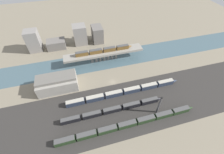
{
  "coord_description": "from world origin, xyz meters",
  "views": [
    {
      "loc": [
        -21.49,
        -75.33,
        85.17
      ],
      "look_at": [
        0.0,
        1.85,
        3.57
      ],
      "focal_mm": 24.0,
      "sensor_mm": 36.0,
      "label": 1
    }
  ],
  "objects_px": {
    "train_yard_near": "(129,124)",
    "signal_tower": "(159,105)",
    "train_yard_mid": "(114,109)",
    "train_yard_far": "(125,92)",
    "train_on_bridge": "(104,50)",
    "warehouse_building": "(57,83)"
  },
  "relations": [
    {
      "from": "warehouse_building",
      "to": "signal_tower",
      "type": "distance_m",
      "value": 71.39
    },
    {
      "from": "train_yard_mid",
      "to": "train_yard_near",
      "type": "bearing_deg",
      "value": -63.54
    },
    {
      "from": "train_yard_far",
      "to": "warehouse_building",
      "type": "height_order",
      "value": "warehouse_building"
    },
    {
      "from": "train_on_bridge",
      "to": "warehouse_building",
      "type": "height_order",
      "value": "train_on_bridge"
    },
    {
      "from": "train_on_bridge",
      "to": "signal_tower",
      "type": "height_order",
      "value": "signal_tower"
    },
    {
      "from": "train_yard_near",
      "to": "train_yard_mid",
      "type": "height_order",
      "value": "train_yard_near"
    },
    {
      "from": "train_on_bridge",
      "to": "signal_tower",
      "type": "xyz_separation_m",
      "value": [
        19.63,
        -60.86,
        -3.08
      ]
    },
    {
      "from": "train_yard_mid",
      "to": "train_yard_far",
      "type": "xyz_separation_m",
      "value": [
        11.44,
        11.95,
        0.16
      ]
    },
    {
      "from": "train_yard_near",
      "to": "train_yard_mid",
      "type": "xyz_separation_m",
      "value": [
        -6.0,
        12.05,
        -0.03
      ]
    },
    {
      "from": "train_yard_mid",
      "to": "warehouse_building",
      "type": "xyz_separation_m",
      "value": [
        -33.87,
        30.43,
        3.53
      ]
    },
    {
      "from": "train_yard_mid",
      "to": "warehouse_building",
      "type": "bearing_deg",
      "value": 138.06
    },
    {
      "from": "signal_tower",
      "to": "train_yard_far",
      "type": "bearing_deg",
      "value": 126.46
    },
    {
      "from": "train_yard_near",
      "to": "signal_tower",
      "type": "distance_m",
      "value": 21.4
    },
    {
      "from": "train_yard_mid",
      "to": "train_yard_far",
      "type": "relative_size",
      "value": 0.82
    },
    {
      "from": "train_on_bridge",
      "to": "train_yard_near",
      "type": "relative_size",
      "value": 0.57
    },
    {
      "from": "train_on_bridge",
      "to": "train_yard_near",
      "type": "xyz_separation_m",
      "value": [
        -0.59,
        -64.85,
        -8.81
      ]
    },
    {
      "from": "train_yard_near",
      "to": "signal_tower",
      "type": "height_order",
      "value": "signal_tower"
    },
    {
      "from": "warehouse_building",
      "to": "train_yard_mid",
      "type": "bearing_deg",
      "value": -41.94
    },
    {
      "from": "train_yard_far",
      "to": "train_yard_mid",
      "type": "bearing_deg",
      "value": -133.74
    },
    {
      "from": "train_yard_mid",
      "to": "signal_tower",
      "type": "height_order",
      "value": "signal_tower"
    },
    {
      "from": "train_yard_far",
      "to": "warehouse_building",
      "type": "xyz_separation_m",
      "value": [
        -45.3,
        18.48,
        3.37
      ]
    },
    {
      "from": "train_yard_near",
      "to": "signal_tower",
      "type": "relative_size",
      "value": 5.6
    }
  ]
}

